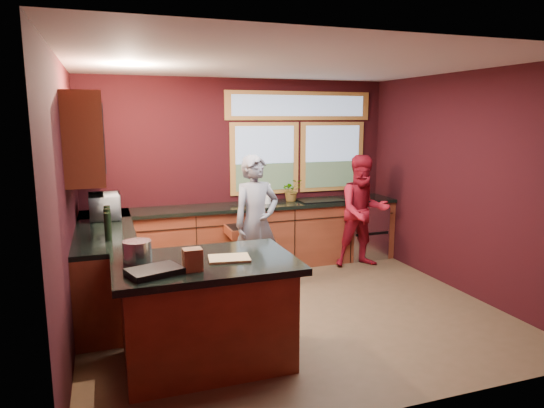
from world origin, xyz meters
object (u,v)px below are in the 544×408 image
island (206,311)px  person_red (363,211)px  person_grey (256,223)px  stock_pot (137,251)px  cutting_board (229,258)px

island → person_red: person_red is taller
person_grey → stock_pot: bearing=-146.4°
cutting_board → person_grey: bearing=65.6°
person_grey → stock_pot: (-1.53, -1.53, 0.18)m
cutting_board → stock_pot: stock_pot is taller
person_grey → island: bearing=-131.7°
person_red → stock_pot: size_ratio=6.77×
stock_pot → island: bearing=-15.3°
island → person_grey: size_ratio=0.91×
island → stock_pot: 0.80m
island → person_red: 3.45m
island → stock_pot: (-0.55, 0.15, 0.56)m
island → cutting_board: 0.52m
stock_pot → person_grey: bearing=44.9°
person_grey → cutting_board: size_ratio=4.86×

